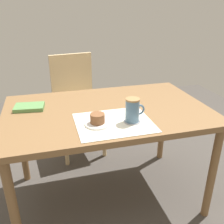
{
  "coord_description": "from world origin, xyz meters",
  "views": [
    {
      "loc": [
        -0.36,
        -1.42,
        1.33
      ],
      "look_at": [
        -0.01,
        -0.17,
        0.75
      ],
      "focal_mm": 40.0,
      "sensor_mm": 36.0,
      "label": 1
    }
  ],
  "objects_px": {
    "pastry_plate": "(98,124)",
    "small_book": "(29,107)",
    "dining_table": "(107,119)",
    "coffee_mug": "(133,110)",
    "wooden_chair": "(76,100)",
    "pastry": "(97,118)"
  },
  "relations": [
    {
      "from": "pastry_plate",
      "to": "small_book",
      "type": "relative_size",
      "value": 0.78
    },
    {
      "from": "small_book",
      "to": "pastry_plate",
      "type": "bearing_deg",
      "value": -35.86
    },
    {
      "from": "pastry_plate",
      "to": "pastry",
      "type": "relative_size",
      "value": 1.75
    },
    {
      "from": "wooden_chair",
      "to": "pastry_plate",
      "type": "height_order",
      "value": "wooden_chair"
    },
    {
      "from": "pastry_plate",
      "to": "coffee_mug",
      "type": "relative_size",
      "value": 1.04
    },
    {
      "from": "pastry_plate",
      "to": "wooden_chair",
      "type": "bearing_deg",
      "value": 90.02
    },
    {
      "from": "small_book",
      "to": "dining_table",
      "type": "bearing_deg",
      "value": -8.26
    },
    {
      "from": "pastry_plate",
      "to": "coffee_mug",
      "type": "height_order",
      "value": "coffee_mug"
    },
    {
      "from": "dining_table",
      "to": "wooden_chair",
      "type": "relative_size",
      "value": 1.44
    },
    {
      "from": "dining_table",
      "to": "coffee_mug",
      "type": "height_order",
      "value": "coffee_mug"
    },
    {
      "from": "dining_table",
      "to": "pastry",
      "type": "relative_size",
      "value": 16.05
    },
    {
      "from": "dining_table",
      "to": "wooden_chair",
      "type": "distance_m",
      "value": 0.76
    },
    {
      "from": "dining_table",
      "to": "pastry",
      "type": "xyz_separation_m",
      "value": [
        -0.11,
        -0.21,
        0.11
      ]
    },
    {
      "from": "pastry",
      "to": "small_book",
      "type": "distance_m",
      "value": 0.5
    },
    {
      "from": "wooden_chair",
      "to": "pastry_plate",
      "type": "distance_m",
      "value": 0.98
    },
    {
      "from": "dining_table",
      "to": "small_book",
      "type": "height_order",
      "value": "small_book"
    },
    {
      "from": "wooden_chair",
      "to": "pastry_plate",
      "type": "bearing_deg",
      "value": 82.45
    },
    {
      "from": "coffee_mug",
      "to": "small_book",
      "type": "bearing_deg",
      "value": 147.78
    },
    {
      "from": "dining_table",
      "to": "pastry_plate",
      "type": "bearing_deg",
      "value": -117.05
    },
    {
      "from": "pastry",
      "to": "small_book",
      "type": "bearing_deg",
      "value": 137.36
    },
    {
      "from": "dining_table",
      "to": "pastry",
      "type": "distance_m",
      "value": 0.26
    },
    {
      "from": "dining_table",
      "to": "pastry_plate",
      "type": "relative_size",
      "value": 9.19
    }
  ]
}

